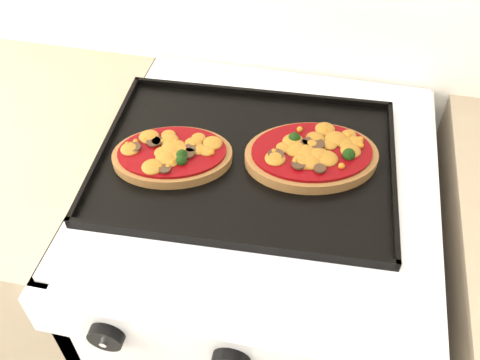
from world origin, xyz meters
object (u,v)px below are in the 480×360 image
(stove, at_px, (258,304))
(pizza_left, at_px, (172,154))
(baking_tray, at_px, (246,159))
(pizza_right, at_px, (312,154))

(stove, xyz_separation_m, pizza_left, (-0.16, -0.02, 0.48))
(stove, relative_size, pizza_left, 4.39)
(stove, bearing_deg, pizza_left, -171.57)
(pizza_left, bearing_deg, baking_tray, 12.86)
(stove, relative_size, pizza_right, 3.96)
(stove, distance_m, pizza_left, 0.51)
(baking_tray, bearing_deg, pizza_left, -170.02)
(baking_tray, xyz_separation_m, pizza_right, (0.11, 0.02, 0.01))
(stove, bearing_deg, baking_tray, 171.89)
(baking_tray, relative_size, pizza_right, 2.22)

